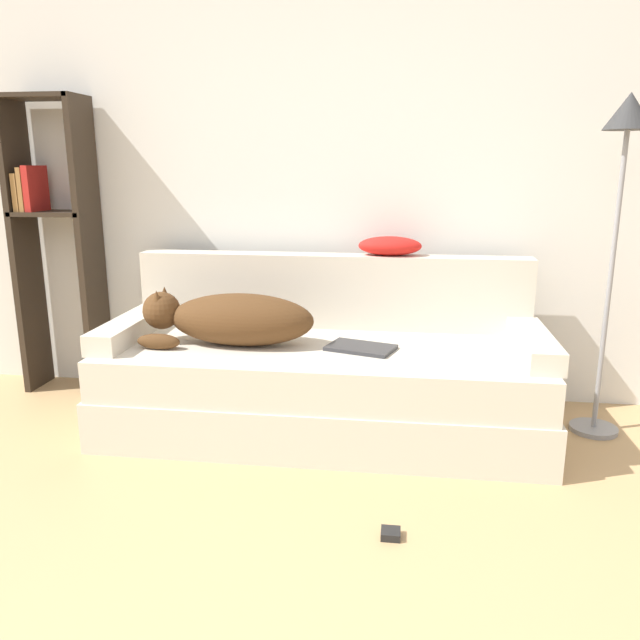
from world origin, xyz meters
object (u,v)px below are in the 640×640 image
(laptop, at_px, (361,348))
(throw_pillow, at_px, (390,246))
(bookshelf, at_px, (54,231))
(floor_lamp, at_px, (622,173))
(dog, at_px, (231,319))
(power_adapter, at_px, (391,534))
(couch, at_px, (323,388))

(laptop, xyz_separation_m, throw_pillow, (0.11, 0.44, 0.43))
(bookshelf, bearing_deg, floor_lamp, -4.80)
(dog, distance_m, bookshelf, 1.29)
(laptop, height_order, power_adapter, laptop)
(throw_pillow, relative_size, power_adapter, 4.77)
(couch, bearing_deg, dog, -173.53)
(couch, distance_m, throw_pillow, 0.83)
(dog, height_order, power_adapter, dog)
(dog, height_order, bookshelf, bookshelf)
(power_adapter, bearing_deg, dog, 133.43)
(laptop, distance_m, floor_lamp, 1.43)
(dog, bearing_deg, bookshelf, 158.34)
(dog, xyz_separation_m, laptop, (0.64, 0.00, -0.12))
(bookshelf, bearing_deg, power_adapter, -33.82)
(couch, xyz_separation_m, floor_lamp, (1.35, 0.16, 1.04))
(laptop, relative_size, floor_lamp, 0.22)
(power_adapter, bearing_deg, couch, 112.00)
(floor_lamp, distance_m, power_adapter, 1.91)
(power_adapter, bearing_deg, bookshelf, 146.18)
(throw_pillow, distance_m, power_adapter, 1.56)
(laptop, bearing_deg, bookshelf, -176.82)
(dog, bearing_deg, throw_pillow, 30.26)
(couch, distance_m, power_adapter, 1.00)
(dog, distance_m, laptop, 0.65)
(laptop, bearing_deg, dog, -162.45)
(laptop, relative_size, power_adapter, 5.09)
(dog, xyz_separation_m, floor_lamp, (1.80, 0.21, 0.69))
(dog, relative_size, power_adapter, 12.22)
(couch, height_order, floor_lamp, floor_lamp)
(dog, relative_size, laptop, 2.40)
(power_adapter, bearing_deg, floor_lamp, 47.32)
(dog, height_order, floor_lamp, floor_lamp)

